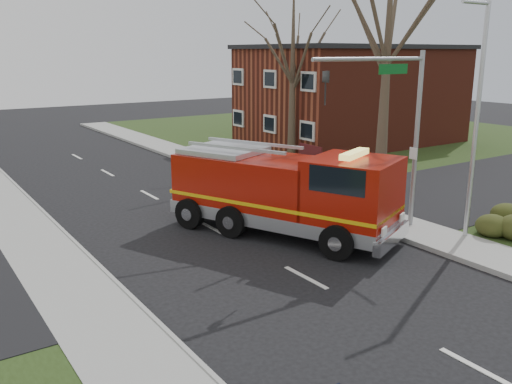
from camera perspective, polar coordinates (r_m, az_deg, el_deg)
ground at (r=16.92m, az=5.25°, el=-8.98°), size 120.00×120.00×0.00m
sidewalk_right at (r=21.13m, az=18.45°, el=-4.61°), size 2.40×80.00×0.15m
sidewalk_left at (r=14.17m, az=-15.23°, el=-14.03°), size 2.40×80.00×0.15m
brick_building at (r=41.74m, az=10.09°, el=10.06°), size 15.40×10.40×7.25m
health_center_sign at (r=32.38m, az=5.75°, el=4.03°), size 0.12×2.00×1.40m
hedge_corner at (r=22.70m, az=24.90°, el=-2.59°), size 2.80×2.00×0.90m
bare_tree_near at (r=26.45m, az=13.73°, el=15.60°), size 6.00×6.00×12.00m
bare_tree_far at (r=34.11m, az=3.90°, el=14.07°), size 5.25×5.25×10.50m
traffic_signal_mast at (r=20.34m, az=14.41°, el=8.36°), size 5.29×0.18×6.80m
streetlight_pole at (r=20.65m, az=22.16°, el=7.41°), size 1.48×0.16×8.40m
fire_engine at (r=20.37m, az=3.09°, el=-0.20°), size 6.09×9.00×3.45m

